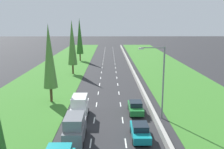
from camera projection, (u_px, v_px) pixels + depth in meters
ground_plane at (109, 70)px, 63.24m from camera, size 300.00×300.00×0.00m
grass_verge_left at (58, 70)px, 63.10m from camera, size 14.00×140.00×0.04m
grass_verge_right at (166, 70)px, 63.39m from camera, size 14.00×140.00×0.04m
median_barrier at (131, 68)px, 63.21m from camera, size 0.44×120.00×0.85m
lane_markings at (109, 70)px, 63.24m from camera, size 3.64×116.00×0.01m
grey_van_left_lane at (75, 128)px, 25.21m from camera, size 1.96×4.90×2.82m
white_van_left_lane at (80, 106)px, 31.70m from camera, size 1.96×4.90×2.82m
teal_sedan_right_lane at (140, 131)px, 25.98m from camera, size 1.82×4.50×1.64m
green_sedan_right_lane at (136, 107)px, 33.23m from camera, size 1.82×4.50×1.64m
poplar_tree_second at (49, 57)px, 36.78m from camera, size 2.09×2.09×11.65m
poplar_tree_third at (72, 43)px, 56.92m from camera, size 2.11×2.11×12.36m
poplar_tree_fourth at (80, 36)px, 76.61m from camera, size 2.13×2.13×13.06m
street_light_mast at (161, 77)px, 30.53m from camera, size 3.20×0.28×9.00m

